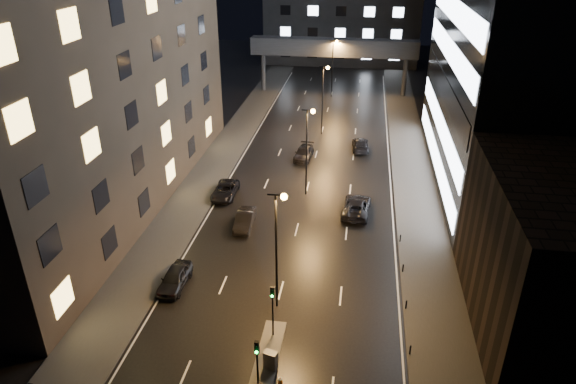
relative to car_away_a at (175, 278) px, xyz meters
name	(u,v)px	position (x,y,z in m)	size (l,w,h in m)	color
ground	(316,154)	(8.93, 30.72, -0.81)	(160.00, 160.00, 0.00)	black
sidewalk_left	(217,163)	(-3.57, 25.72, -0.73)	(5.00, 110.00, 0.15)	#383533
sidewalk_right	(413,175)	(21.43, 25.72, -0.73)	(5.00, 110.00, 0.15)	#383533
building_left	(72,12)	(-13.57, 14.72, 19.19)	(15.00, 48.00, 40.00)	#2D2319
building_right_low	(553,257)	(28.93, -0.28, 5.19)	(10.00, 18.00, 12.00)	black
building_far	(343,5)	(8.93, 88.72, 11.69)	(34.00, 14.00, 25.00)	#333335
skybridge	(334,48)	(8.93, 60.72, 7.53)	(30.00, 3.00, 10.00)	#333335
median_island	(267,360)	(9.23, -7.28, -0.73)	(1.60, 8.00, 0.15)	#383533
traffic_signal_near	(273,303)	(9.23, -4.78, 2.28)	(0.28, 0.34, 4.40)	black
traffic_signal_far	(257,360)	(9.23, -10.28, 2.28)	(0.28, 0.34, 4.40)	black
bollard_row	(408,327)	(19.13, -2.78, -0.36)	(0.12, 25.12, 0.90)	black
streetlight_near	(278,237)	(9.09, -1.28, 5.69)	(1.45, 0.50, 10.15)	black
streetlight_mid_a	(308,141)	(9.09, 18.72, 5.69)	(1.45, 0.50, 10.15)	black
streetlight_mid_b	(324,91)	(9.09, 38.72, 5.69)	(1.45, 0.50, 10.15)	black
streetlight_far	(333,61)	(9.09, 58.72, 5.69)	(1.45, 0.50, 10.15)	black
car_away_a	(175,278)	(0.00, 0.00, 0.00)	(1.91, 4.75, 1.62)	black
car_away_b	(245,220)	(3.63, 10.56, -0.03)	(1.65, 4.74, 1.56)	black
car_away_c	(225,190)	(-0.07, 16.83, -0.07)	(2.45, 5.32, 1.48)	black
car_away_d	(304,153)	(7.43, 29.11, -0.06)	(2.11, 5.18, 1.50)	black
car_toward_a	(357,206)	(14.77, 15.07, 0.02)	(2.74, 5.95, 1.65)	black
car_toward_b	(360,144)	(14.78, 33.31, -0.03)	(2.18, 5.37, 1.56)	black
utility_cabinet	(271,360)	(9.63, -7.99, 0.03)	(0.89, 0.54, 1.38)	#4D4D4F
cone_a	(280,379)	(10.45, -9.03, -0.54)	(0.36, 0.36, 0.54)	#D9640B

